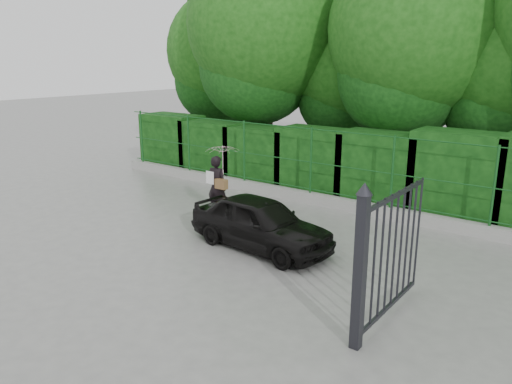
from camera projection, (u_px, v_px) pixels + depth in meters
The scene contains 8 objects.
ground at pixel (182, 248), 10.52m from camera, with size 80.00×80.00×0.00m, color gray.
kerb at pixel (298, 195), 13.94m from camera, with size 14.00×0.25×0.30m, color #9E9E99.
fence at pixel (305, 160), 13.54m from camera, with size 14.13×0.06×1.80m.
hedge at pixel (325, 161), 14.34m from camera, with size 14.20×1.20×2.21m.
trees at pixel (393, 31), 14.59m from camera, with size 17.10×6.15×8.08m.
gate at pixel (375, 257), 6.97m from camera, with size 0.22×2.33×2.36m.
woman at pixel (220, 170), 12.43m from camera, with size 0.86×0.84×1.80m.
car at pixel (260, 223), 10.39m from camera, with size 1.30×3.24×1.10m, color black.
Camera 1 is at (7.20, -6.90, 3.89)m, focal length 35.00 mm.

